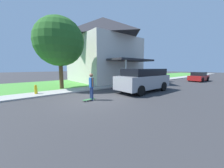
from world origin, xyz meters
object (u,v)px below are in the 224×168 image
object	(u,v)px
car_down_street	(199,77)
skateboarder	(91,85)
suv_parked	(144,79)
fire_hydrant	(36,89)
lawn_tree_near	(59,42)
skateboard	(89,100)

from	to	relation	value
car_down_street	skateboarder	world-z (taller)	skateboarder
suv_parked	fire_hydrant	world-z (taller)	suv_parked
lawn_tree_near	skateboard	size ratio (longest dim) A/B	7.86
suv_parked	car_down_street	xyz separation A→B (m)	(0.30, 13.04, -0.40)
skateboard	fire_hydrant	bearing A→B (deg)	-150.17
suv_parked	skateboarder	bearing A→B (deg)	-93.31
skateboarder	car_down_street	bearing A→B (deg)	88.13
skateboarder	skateboard	distance (m)	0.88
fire_hydrant	suv_parked	bearing A→B (deg)	60.53
suv_parked	skateboard	xyz separation A→B (m)	(-0.23, -5.13, -0.96)
car_down_street	fire_hydrant	xyz separation A→B (m)	(-4.48, -20.43, -0.21)
skateboarder	skateboard	size ratio (longest dim) A/B	2.06
lawn_tree_near	car_down_street	bearing A→B (deg)	72.12
suv_parked	lawn_tree_near	bearing A→B (deg)	-137.45
car_down_street	skateboard	distance (m)	18.18
fire_hydrant	skateboard	bearing A→B (deg)	29.83
suv_parked	car_down_street	bearing A→B (deg)	88.67
car_down_street	fire_hydrant	distance (m)	20.92
suv_parked	skateboarder	world-z (taller)	suv_parked
skateboard	fire_hydrant	distance (m)	4.56
car_down_street	skateboard	xyz separation A→B (m)	(-0.53, -18.17, -0.56)
lawn_tree_near	suv_parked	xyz separation A→B (m)	(5.54, 5.09, -3.29)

